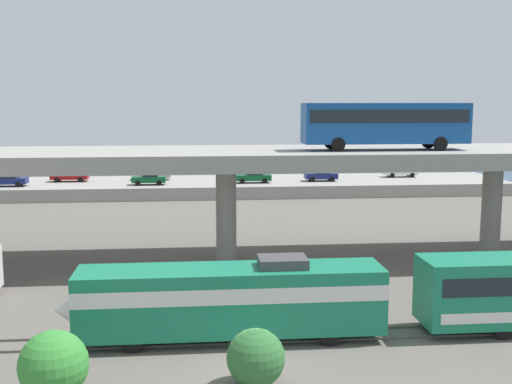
{
  "coord_description": "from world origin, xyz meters",
  "views": [
    {
      "loc": [
        -2.29,
        -27.18,
        12.03
      ],
      "look_at": [
        2.72,
        25.26,
        4.36
      ],
      "focal_mm": 45.55,
      "sensor_mm": 36.0,
      "label": 1
    }
  ],
  "objects_px": {
    "parked_car_2": "(149,179)",
    "parked_car_7": "(153,174)",
    "parked_car_3": "(70,175)",
    "parked_car_0": "(401,171)",
    "parked_car_5": "(8,180)",
    "transit_bus_on_overpass": "(385,122)",
    "parked_car_6": "(321,175)",
    "train_locomotive": "(216,298)",
    "parked_car_4": "(253,177)"
  },
  "relations": [
    {
      "from": "parked_car_2",
      "to": "parked_car_7",
      "type": "xyz_separation_m",
      "value": [
        0.13,
        4.83,
        0.0
      ]
    },
    {
      "from": "parked_car_2",
      "to": "parked_car_3",
      "type": "bearing_deg",
      "value": -22.09
    },
    {
      "from": "parked_car_0",
      "to": "parked_car_3",
      "type": "distance_m",
      "value": 43.1
    },
    {
      "from": "parked_car_0",
      "to": "parked_car_5",
      "type": "xyz_separation_m",
      "value": [
        -49.65,
        -4.55,
        0.0
      ]
    },
    {
      "from": "transit_bus_on_overpass",
      "to": "parked_car_2",
      "type": "xyz_separation_m",
      "value": [
        -19.33,
        32.97,
        -8.01
      ]
    },
    {
      "from": "parked_car_5",
      "to": "transit_bus_on_overpass",
      "type": "bearing_deg",
      "value": 137.36
    },
    {
      "from": "parked_car_2",
      "to": "parked_car_6",
      "type": "bearing_deg",
      "value": -175.68
    },
    {
      "from": "transit_bus_on_overpass",
      "to": "parked_car_7",
      "type": "distance_m",
      "value": 43.15
    },
    {
      "from": "parked_car_5",
      "to": "parked_car_7",
      "type": "distance_m",
      "value": 17.46
    },
    {
      "from": "transit_bus_on_overpass",
      "to": "parked_car_7",
      "type": "height_order",
      "value": "transit_bus_on_overpass"
    },
    {
      "from": "train_locomotive",
      "to": "parked_car_4",
      "type": "height_order",
      "value": "train_locomotive"
    },
    {
      "from": "train_locomotive",
      "to": "transit_bus_on_overpass",
      "type": "bearing_deg",
      "value": -130.79
    },
    {
      "from": "parked_car_5",
      "to": "parked_car_6",
      "type": "distance_m",
      "value": 38.28
    },
    {
      "from": "parked_car_0",
      "to": "parked_car_6",
      "type": "distance_m",
      "value": 11.82
    },
    {
      "from": "parked_car_0",
      "to": "parked_car_7",
      "type": "xyz_separation_m",
      "value": [
        -32.8,
        0.05,
        0.0
      ]
    },
    {
      "from": "parked_car_0",
      "to": "parked_car_4",
      "type": "bearing_deg",
      "value": 11.58
    },
    {
      "from": "parked_car_0",
      "to": "parked_car_6",
      "type": "relative_size",
      "value": 1.07
    },
    {
      "from": "parked_car_3",
      "to": "parked_car_2",
      "type": "bearing_deg",
      "value": 157.91
    },
    {
      "from": "parked_car_0",
      "to": "parked_car_4",
      "type": "distance_m",
      "value": 20.57
    },
    {
      "from": "parked_car_2",
      "to": "parked_car_6",
      "type": "height_order",
      "value": "same"
    },
    {
      "from": "transit_bus_on_overpass",
      "to": "parked_car_3",
      "type": "distance_m",
      "value": 48.06
    },
    {
      "from": "parked_car_7",
      "to": "parked_car_6",
      "type": "bearing_deg",
      "value": 171.48
    },
    {
      "from": "parked_car_4",
      "to": "parked_car_6",
      "type": "distance_m",
      "value": 8.82
    },
    {
      "from": "parked_car_6",
      "to": "parked_car_7",
      "type": "xyz_separation_m",
      "value": [
        -21.41,
        3.21,
        0.0
      ]
    },
    {
      "from": "train_locomotive",
      "to": "parked_car_3",
      "type": "distance_m",
      "value": 54.59
    },
    {
      "from": "transit_bus_on_overpass",
      "to": "parked_car_6",
      "type": "xyz_separation_m",
      "value": [
        2.21,
        34.59,
        -8.01
      ]
    },
    {
      "from": "parked_car_2",
      "to": "parked_car_4",
      "type": "relative_size",
      "value": 0.91
    },
    {
      "from": "parked_car_4",
      "to": "parked_car_6",
      "type": "height_order",
      "value": "same"
    },
    {
      "from": "parked_car_0",
      "to": "parked_car_3",
      "type": "relative_size",
      "value": 0.95
    },
    {
      "from": "parked_car_4",
      "to": "parked_car_3",
      "type": "bearing_deg",
      "value": -8.6
    },
    {
      "from": "transit_bus_on_overpass",
      "to": "parked_car_2",
      "type": "relative_size",
      "value": 2.94
    },
    {
      "from": "parked_car_5",
      "to": "parked_car_4",
      "type": "bearing_deg",
      "value": -179.18
    },
    {
      "from": "parked_car_0",
      "to": "parked_car_2",
      "type": "distance_m",
      "value": 33.28
    },
    {
      "from": "parked_car_0",
      "to": "parked_car_7",
      "type": "bearing_deg",
      "value": -0.09
    },
    {
      "from": "parked_car_0",
      "to": "parked_car_3",
      "type": "height_order",
      "value": "same"
    },
    {
      "from": "parked_car_3",
      "to": "parked_car_4",
      "type": "xyz_separation_m",
      "value": [
        22.93,
        -3.47,
        -0.0
      ]
    },
    {
      "from": "parked_car_4",
      "to": "parked_car_6",
      "type": "bearing_deg",
      "value": -173.67
    },
    {
      "from": "parked_car_0",
      "to": "parked_car_2",
      "type": "xyz_separation_m",
      "value": [
        -32.93,
        -4.79,
        -0.0
      ]
    },
    {
      "from": "parked_car_4",
      "to": "parked_car_7",
      "type": "bearing_deg",
      "value": -18.29
    },
    {
      "from": "transit_bus_on_overpass",
      "to": "parked_car_4",
      "type": "relative_size",
      "value": 2.67
    },
    {
      "from": "parked_car_0",
      "to": "parked_car_3",
      "type": "bearing_deg",
      "value": 0.88
    },
    {
      "from": "train_locomotive",
      "to": "parked_car_7",
      "type": "xyz_separation_m",
      "value": [
        -6.34,
        52.71,
        0.12
      ]
    },
    {
      "from": "train_locomotive",
      "to": "transit_bus_on_overpass",
      "type": "xyz_separation_m",
      "value": [
        12.86,
        14.91,
        8.13
      ]
    },
    {
      "from": "transit_bus_on_overpass",
      "to": "parked_car_0",
      "type": "xyz_separation_m",
      "value": [
        13.6,
        37.75,
        -8.01
      ]
    },
    {
      "from": "parked_car_7",
      "to": "parked_car_2",
      "type": "bearing_deg",
      "value": 88.49
    },
    {
      "from": "parked_car_6",
      "to": "parked_car_0",
      "type": "bearing_deg",
      "value": -164.5
    },
    {
      "from": "parked_car_3",
      "to": "parked_car_5",
      "type": "distance_m",
      "value": 7.63
    },
    {
      "from": "parked_car_3",
      "to": "parked_car_5",
      "type": "relative_size",
      "value": 1.01
    },
    {
      "from": "parked_car_2",
      "to": "parked_car_5",
      "type": "height_order",
      "value": "same"
    },
    {
      "from": "transit_bus_on_overpass",
      "to": "train_locomotive",
      "type": "bearing_deg",
      "value": -130.79
    }
  ]
}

